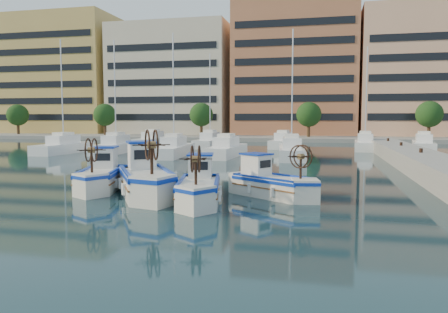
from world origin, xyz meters
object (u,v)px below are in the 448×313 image
Objects in this scene: fishing_boat_a at (101,175)px; fishing_boat_b at (145,177)px; fishing_boat_d at (271,182)px; fishing_boat_c at (199,186)px.

fishing_boat_a is 3.10m from fishing_boat_b.
fishing_boat_b reaches higher than fishing_boat_a.
fishing_boat_b is 1.29× the size of fishing_boat_d.
fishing_boat_c is at bearing -36.67° from fishing_boat_a.
fishing_boat_d is at bearing 25.00° from fishing_boat_c.
fishing_boat_b reaches higher than fishing_boat_c.
fishing_boat_a reaches higher than fishing_boat_c.
fishing_boat_b is at bearing 135.57° from fishing_boat_d.
fishing_boat_a is at bearing 124.05° from fishing_boat_d.
fishing_boat_a is 1.05× the size of fishing_boat_c.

